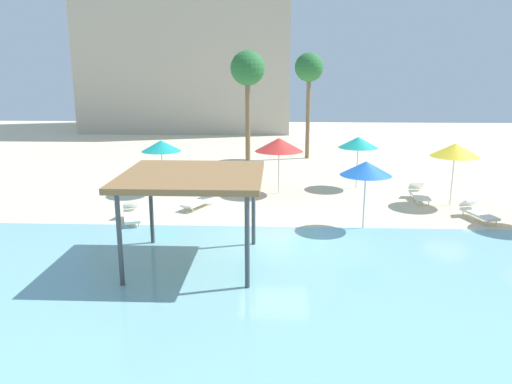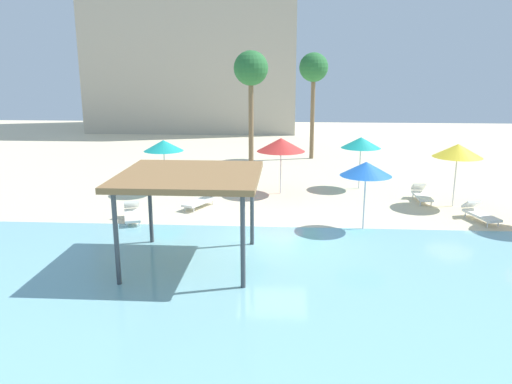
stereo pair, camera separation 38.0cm
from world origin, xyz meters
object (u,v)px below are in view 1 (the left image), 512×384
object	(u,v)px
beach_umbrella_yellow_5	(455,150)
shade_pavilion	(192,179)
beach_umbrella_red_4	(279,145)
beach_umbrella_teal_0	(161,146)
lounge_chair_2	(477,211)
lounge_chair_0	(131,214)
lounge_chair_3	(200,200)
palm_tree_1	(309,70)
beach_umbrella_teal_2	(358,142)
lounge_chair_1	(419,193)
palm_tree_0	(248,72)
beach_umbrella_blue_3	(366,168)

from	to	relation	value
beach_umbrella_yellow_5	shade_pavilion	bearing A→B (deg)	-144.44
shade_pavilion	beach_umbrella_red_4	size ratio (longest dim) A/B	1.55
beach_umbrella_teal_0	lounge_chair_2	bearing A→B (deg)	-15.02
lounge_chair_0	lounge_chair_3	xyz separation A→B (m)	(2.44, 2.29, 0.00)
lounge_chair_2	lounge_chair_3	distance (m)	11.70
beach_umbrella_yellow_5	lounge_chair_3	world-z (taller)	beach_umbrella_yellow_5
beach_umbrella_red_4	palm_tree_1	world-z (taller)	palm_tree_1
shade_pavilion	lounge_chair_0	size ratio (longest dim) A/B	2.15
beach_umbrella_teal_0	lounge_chair_2	xyz separation A→B (m)	(13.82, -3.71, -2.05)
beach_umbrella_teal_0	beach_umbrella_red_4	bearing A→B (deg)	3.17
beach_umbrella_teal_2	lounge_chair_2	bearing A→B (deg)	-52.21
shade_pavilion	lounge_chair_0	xyz separation A→B (m)	(-3.28, 4.34, -2.43)
beach_umbrella_yellow_5	lounge_chair_2	world-z (taller)	beach_umbrella_yellow_5
beach_umbrella_teal_0	beach_umbrella_yellow_5	bearing A→B (deg)	-6.54
lounge_chair_1	lounge_chair_3	xyz separation A→B (m)	(-10.06, -1.67, 0.00)
beach_umbrella_red_4	lounge_chair_3	size ratio (longest dim) A/B	1.40
beach_umbrella_teal_2	palm_tree_1	size ratio (longest dim) A/B	0.38
lounge_chair_1	palm_tree_0	world-z (taller)	palm_tree_0
lounge_chair_2	lounge_chair_3	xyz separation A→B (m)	(-11.62, 1.34, 0.00)
beach_umbrella_blue_3	palm_tree_0	distance (m)	11.33
beach_umbrella_red_4	beach_umbrella_teal_2	bearing A→B (deg)	17.96
beach_umbrella_teal_2	beach_umbrella_red_4	distance (m)	4.21
beach_umbrella_blue_3	beach_umbrella_teal_2	bearing A→B (deg)	83.77
lounge_chair_2	palm_tree_0	xyz separation A→B (m)	(-9.88, 8.09, 5.49)
beach_umbrella_red_4	lounge_chair_3	bearing A→B (deg)	-142.49
shade_pavilion	palm_tree_0	world-z (taller)	palm_tree_0
lounge_chair_0	beach_umbrella_yellow_5	bearing A→B (deg)	84.42
lounge_chair_3	palm_tree_0	bearing A→B (deg)	-168.20
lounge_chair_0	lounge_chair_1	size ratio (longest dim) A/B	1.05
beach_umbrella_blue_3	lounge_chair_1	world-z (taller)	beach_umbrella_blue_3
lounge_chair_0	lounge_chair_2	bearing A→B (deg)	75.48
lounge_chair_0	palm_tree_1	size ratio (longest dim) A/B	0.28
beach_umbrella_teal_2	lounge_chair_0	distance (m)	11.92
beach_umbrella_teal_2	beach_umbrella_teal_0	bearing A→B (deg)	-170.55
shade_pavilion	lounge_chair_1	bearing A→B (deg)	41.95
lounge_chair_3	beach_umbrella_yellow_5	bearing A→B (deg)	120.44
lounge_chair_0	lounge_chair_1	xyz separation A→B (m)	(12.51, 3.95, 0.00)
beach_umbrella_yellow_5	lounge_chair_3	bearing A→B (deg)	-175.83
beach_umbrella_blue_3	lounge_chair_0	size ratio (longest dim) A/B	1.33
beach_umbrella_red_4	palm_tree_0	bearing A→B (deg)	113.27
lounge_chair_1	beach_umbrella_blue_3	bearing A→B (deg)	-35.96
beach_umbrella_teal_2	beach_umbrella_yellow_5	bearing A→B (deg)	-40.03
shade_pavilion	beach_umbrella_yellow_5	world-z (taller)	shade_pavilion
lounge_chair_0	lounge_chair_1	bearing A→B (deg)	89.18
beach_umbrella_red_4	lounge_chair_2	bearing A→B (deg)	-26.31
lounge_chair_2	beach_umbrella_red_4	bearing A→B (deg)	-131.97
lounge_chair_0	lounge_chair_3	world-z (taller)	same
beach_umbrella_teal_2	palm_tree_1	xyz separation A→B (m)	(-2.06, 8.66, 3.49)
beach_umbrella_blue_3	lounge_chair_1	distance (m)	5.93
shade_pavilion	beach_umbrella_teal_2	xyz separation A→B (m)	(6.66, 10.60, -0.39)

